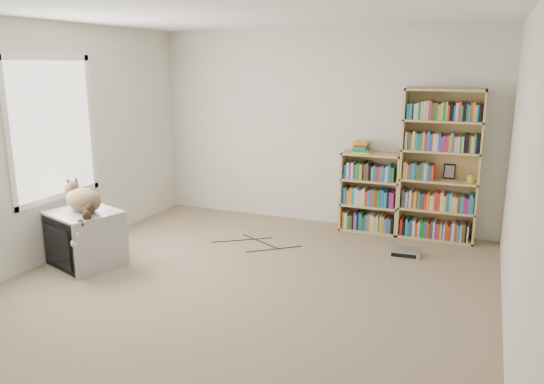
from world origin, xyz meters
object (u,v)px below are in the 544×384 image
at_px(crt_tv, 86,238).
at_px(cat, 83,204).
at_px(bookcase_tall, 440,169).
at_px(bookcase_short, 370,195).
at_px(dvd_player, 406,253).

distance_m(crt_tv, cat, 0.39).
bearing_deg(bookcase_tall, bookcase_short, -179.90).
distance_m(bookcase_tall, bookcase_short, 0.90).
bearing_deg(cat, dvd_player, 46.06).
bearing_deg(dvd_player, cat, -156.01).
distance_m(crt_tv, bookcase_tall, 4.07).
xyz_separation_m(cat, bookcase_tall, (3.28, 2.34, 0.18)).
bearing_deg(bookcase_short, crt_tv, -137.51).
distance_m(cat, bookcase_short, 3.41).
height_order(bookcase_tall, bookcase_short, bookcase_tall).
xyz_separation_m(bookcase_tall, dvd_player, (-0.24, -0.76, -0.82)).
xyz_separation_m(cat, bookcase_short, (2.47, 2.33, -0.21)).
bearing_deg(cat, bookcase_short, 62.01).
relative_size(cat, dvd_player, 2.03).
xyz_separation_m(crt_tv, cat, (0.03, -0.04, 0.38)).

